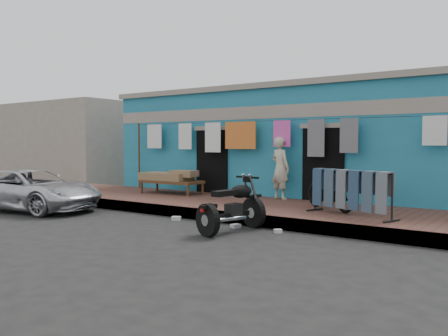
% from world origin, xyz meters
% --- Properties ---
extents(ground, '(80.00, 80.00, 0.00)m').
position_xyz_m(ground, '(0.00, 0.00, 0.00)').
color(ground, black).
rests_on(ground, ground).
extents(sidewalk, '(28.00, 3.00, 0.25)m').
position_xyz_m(sidewalk, '(0.00, 3.00, 0.12)').
color(sidewalk, brown).
rests_on(sidewalk, ground).
extents(curb, '(28.00, 0.10, 0.25)m').
position_xyz_m(curb, '(0.00, 1.55, 0.12)').
color(curb, gray).
rests_on(curb, ground).
extents(building, '(12.20, 5.20, 3.36)m').
position_xyz_m(building, '(-0.00, 6.99, 1.69)').
color(building, '#236D89').
rests_on(building, ground).
extents(neighbor_left, '(6.00, 5.00, 3.40)m').
position_xyz_m(neighbor_left, '(-11.00, 7.00, 1.70)').
color(neighbor_left, '#9E9384').
rests_on(neighbor_left, ground).
extents(clothesline, '(10.06, 0.06, 2.10)m').
position_xyz_m(clothesline, '(-0.52, 4.25, 1.81)').
color(clothesline, brown).
rests_on(clothesline, sidewalk).
extents(car, '(4.09, 2.42, 1.08)m').
position_xyz_m(car, '(-4.78, 0.24, 0.54)').
color(car, silver).
rests_on(car, ground).
extents(seated_person, '(0.68, 0.56, 1.62)m').
position_xyz_m(seated_person, '(0.23, 4.20, 1.06)').
color(seated_person, beige).
rests_on(seated_person, sidewalk).
extents(bicycle, '(1.70, 1.36, 1.06)m').
position_xyz_m(bicycle, '(2.08, 3.09, 0.78)').
color(bicycle, black).
rests_on(bicycle, sidewalk).
extents(motorcycle, '(1.03, 1.79, 1.05)m').
position_xyz_m(motorcycle, '(1.05, 0.78, 0.53)').
color(motorcycle, black).
rests_on(motorcycle, ground).
extents(charpoy, '(2.01, 1.09, 0.65)m').
position_xyz_m(charpoy, '(-3.01, 3.60, 0.57)').
color(charpoy, brown).
rests_on(charpoy, sidewalk).
extents(jeans_rack, '(2.22, 1.54, 0.95)m').
position_xyz_m(jeans_rack, '(2.76, 2.50, 0.73)').
color(jeans_rack, black).
rests_on(jeans_rack, sidewalk).
extents(litter_a, '(0.24, 0.22, 0.09)m').
position_xyz_m(litter_a, '(-0.73, 1.20, 0.04)').
color(litter_a, silver).
rests_on(litter_a, ground).
extents(litter_b, '(0.18, 0.18, 0.07)m').
position_xyz_m(litter_b, '(1.83, 1.20, 0.04)').
color(litter_b, silver).
rests_on(litter_b, ground).
extents(litter_c, '(0.20, 0.23, 0.08)m').
position_xyz_m(litter_c, '(0.86, 1.20, 0.04)').
color(litter_c, silver).
rests_on(litter_c, ground).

